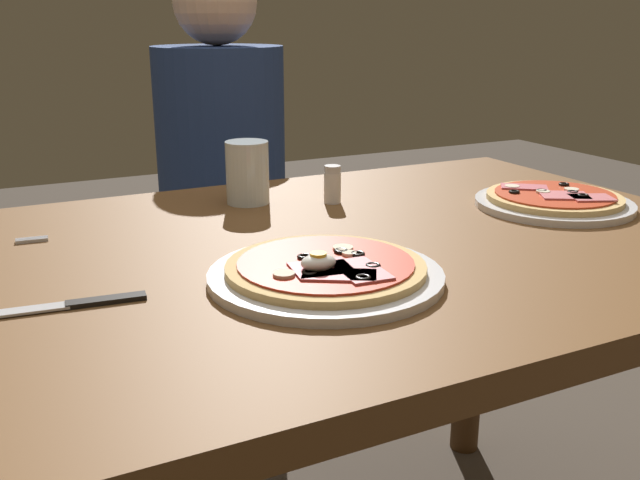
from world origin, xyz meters
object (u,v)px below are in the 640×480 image
Objects in this scene: water_glass_near at (248,176)px; salt_shaker at (332,185)px; pizza_foreground at (326,272)px; pizza_across_left at (554,200)px; knife at (71,305)px; dining_table at (323,310)px; diner_person at (224,213)px.

salt_shaker is at bearing -26.92° from water_glass_near.
salt_shaker is (0.19, 0.34, 0.02)m from pizza_foreground.
water_glass_near is 0.15m from salt_shaker.
pizza_foreground is at bearing -118.90° from salt_shaker.
pizza_across_left is 1.37× the size of knife.
pizza_foreground reaches higher than pizza_across_left.
dining_table is at bearing -87.76° from water_glass_near.
pizza_across_left is at bearing -30.00° from water_glass_near.
pizza_foreground is (-0.07, -0.14, 0.12)m from dining_table.
diner_person is (0.20, 0.96, -0.18)m from pizza_foreground.
pizza_foreground is 1.10× the size of pizza_across_left.
dining_table is 0.39m from knife.
dining_table is 6.64× the size of knife.
dining_table is 0.31m from water_glass_near.
pizza_foreground reaches higher than dining_table.
pizza_foreground is at bearing -97.87° from water_glass_near.
water_glass_near is (0.06, 0.41, 0.04)m from pizza_foreground.
pizza_foreground is 0.42m from water_glass_near.
dining_table is 0.28m from salt_shaker.
salt_shaker is at bearing 89.27° from diner_person.
pizza_foreground is 0.30m from knife.
dining_table is 0.19m from pizza_foreground.
water_glass_near is (-0.46, 0.27, 0.04)m from pizza_across_left.
dining_table is at bearing -179.26° from pizza_across_left.
water_glass_near is 1.63× the size of salt_shaker.
water_glass_near is (-0.01, 0.27, 0.15)m from dining_table.
dining_table is 4.84× the size of pizza_across_left.
pizza_foreground reaches higher than knife.
knife is at bearing -149.28° from salt_shaker.
dining_table is at bearing 80.99° from diner_person.
pizza_foreground is 0.54m from pizza_across_left.
dining_table is at bearing 64.11° from pizza_foreground.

